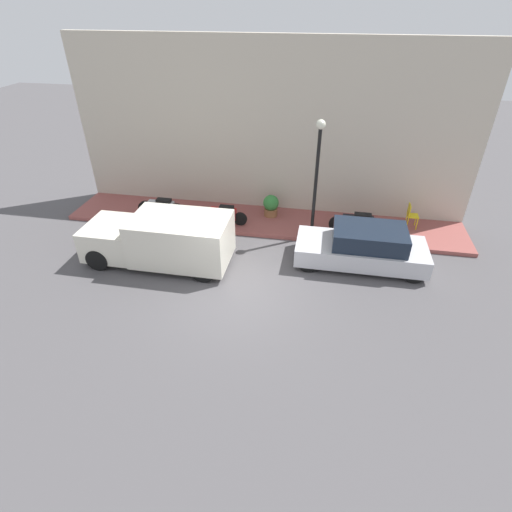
{
  "coord_description": "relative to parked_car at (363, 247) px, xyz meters",
  "views": [
    {
      "loc": [
        -9.32,
        -2.29,
        7.58
      ],
      "look_at": [
        1.17,
        -0.35,
        0.6
      ],
      "focal_mm": 28.0,
      "sensor_mm": 36.0,
      "label": 1
    }
  ],
  "objects": [
    {
      "name": "potted_plant",
      "position": [
        2.64,
        3.47,
        -0.05
      ],
      "size": [
        0.62,
        0.62,
        0.87
      ],
      "color": "brown",
      "rests_on": "sidewalk"
    },
    {
      "name": "cafe_chair",
      "position": [
        2.65,
        -1.87,
        0.04
      ],
      "size": [
        0.4,
        0.4,
        0.93
      ],
      "color": "yellow",
      "rests_on": "sidewalk"
    },
    {
      "name": "parked_car",
      "position": [
        0.0,
        0.0,
        0.0
      ],
      "size": [
        1.76,
        4.23,
        1.36
      ],
      "color": "silver",
      "rests_on": "ground_plane"
    },
    {
      "name": "building_facade",
      "position": [
        3.57,
        3.73,
        2.62
      ],
      "size": [
        0.3,
        15.44,
        6.54
      ],
      "color": "beige",
      "rests_on": "ground_plane"
    },
    {
      "name": "delivery_van",
      "position": [
        -1.07,
        6.59,
        0.23
      ],
      "size": [
        1.93,
        4.82,
        1.69
      ],
      "color": "silver",
      "rests_on": "ground_plane"
    },
    {
      "name": "motorcycle_black",
      "position": [
        1.83,
        0.1,
        -0.06
      ],
      "size": [
        0.3,
        2.08,
        0.8
      ],
      "color": "black",
      "rests_on": "sidewalk"
    },
    {
      "name": "sidewalk",
      "position": [
        2.25,
        3.73,
        -0.57
      ],
      "size": [
        2.34,
        15.44,
        0.15
      ],
      "color": "#934C47",
      "rests_on": "ground_plane"
    },
    {
      "name": "motorcycle_red",
      "position": [
        1.63,
        5.15,
        -0.09
      ],
      "size": [
        0.3,
        1.84,
        0.75
      ],
      "color": "#B21E1E",
      "rests_on": "sidewalk"
    },
    {
      "name": "scooter_silver",
      "position": [
        1.63,
        7.65,
        -0.04
      ],
      "size": [
        0.3,
        1.94,
        0.83
      ],
      "color": "#B7B7BF",
      "rests_on": "sidewalk"
    },
    {
      "name": "ground_plane",
      "position": [
        -2.27,
        3.73,
        -0.65
      ],
      "size": [
        60.0,
        60.0,
        0.0
      ],
      "primitive_type": "plane",
      "color": "#514F51"
    },
    {
      "name": "streetlamp",
      "position": [
        1.48,
        1.75,
        2.18
      ],
      "size": [
        0.31,
        0.31,
        4.15
      ],
      "color": "black",
      "rests_on": "sidewalk"
    }
  ]
}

